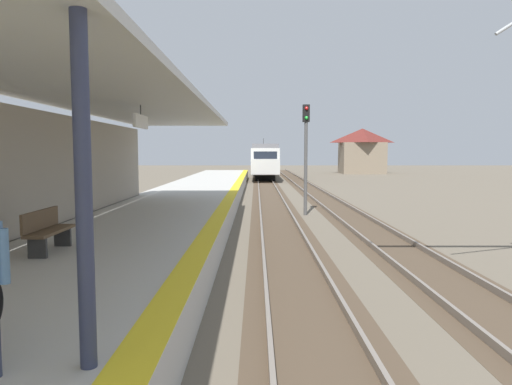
{
  "coord_description": "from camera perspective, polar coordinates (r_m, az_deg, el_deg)",
  "views": [
    {
      "loc": [
        0.97,
        0.19,
        2.97
      ],
      "look_at": [
        1.01,
        10.36,
        2.1
      ],
      "focal_mm": 32.9,
      "sensor_mm": 36.0,
      "label": 1
    }
  ],
  "objects": [
    {
      "name": "station_building_with_canopy",
      "position": [
        12.16,
        -25.94,
        2.92
      ],
      "size": [
        4.85,
        24.0,
        4.43
      ],
      "color": "#4C4C4C",
      "rests_on": "ground"
    },
    {
      "name": "station_platform",
      "position": [
        16.38,
        -12.51,
        -4.08
      ],
      "size": [
        5.0,
        80.0,
        0.91
      ],
      "color": "#B7B5AD",
      "rests_on": "ground"
    },
    {
      "name": "track_pair_middle",
      "position": [
        20.49,
        11.97,
        -3.43
      ],
      "size": [
        2.34,
        120.0,
        0.16
      ],
      "color": "#4C3D2D",
      "rests_on": "ground"
    },
    {
      "name": "approaching_train",
      "position": [
        55.46,
        0.71,
        4.05
      ],
      "size": [
        2.93,
        19.6,
        4.76
      ],
      "color": "silver",
      "rests_on": "ground"
    },
    {
      "name": "platform_bench",
      "position": [
        10.69,
        -24.33,
        -4.13
      ],
      "size": [
        0.45,
        1.6,
        0.88
      ],
      "color": "brown",
      "rests_on": "station_platform"
    },
    {
      "name": "distant_trackside_house",
      "position": [
        68.88,
        12.5,
        5.06
      ],
      "size": [
        6.6,
        5.28,
        6.4
      ],
      "color": "#7F705B",
      "rests_on": "ground"
    },
    {
      "name": "rail_signal_post",
      "position": [
        22.24,
        5.82,
        5.43
      ],
      "size": [
        0.32,
        0.34,
        5.2
      ],
      "color": "#4C4C4C",
      "rests_on": "ground"
    },
    {
      "name": "track_pair_nearest_platform",
      "position": [
        20.04,
        2.41,
        -3.51
      ],
      "size": [
        2.34,
        120.0,
        0.16
      ],
      "color": "#4C3D2D",
      "rests_on": "ground"
    }
  ]
}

